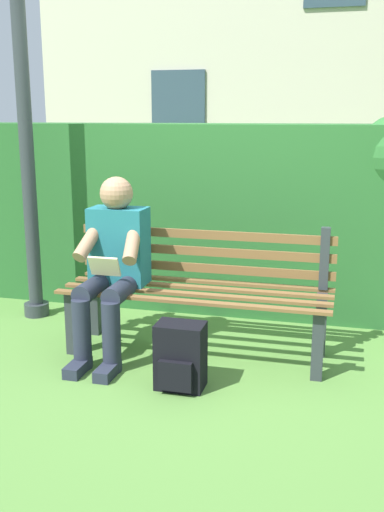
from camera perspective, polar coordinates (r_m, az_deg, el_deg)
The scene contains 7 objects.
ground at distance 4.09m, azimuth 0.36°, elevation -9.35°, with size 60.00×60.00×0.00m, color #517F38.
park_bench at distance 4.02m, azimuth 0.66°, elevation -2.99°, with size 1.78×0.54×0.87m.
person_seated at distance 3.97m, azimuth -7.59°, elevation -0.61°, with size 0.44×0.73×1.19m.
hedge_backdrop at distance 5.07m, azimuth -1.47°, elevation 4.32°, with size 5.89×0.75×1.59m.
building_facade at distance 11.23m, azimuth 13.61°, elevation 20.28°, with size 9.62×2.99×6.01m.
backpack at distance 3.56m, azimuth -1.12°, elevation -9.58°, with size 0.28×0.26×0.40m.
lamp_post at distance 4.80m, azimuth -16.15°, elevation 19.64°, with size 0.28×0.28×3.55m.
Camera 1 is at (-0.94, 3.66, 1.58)m, focal length 41.89 mm.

